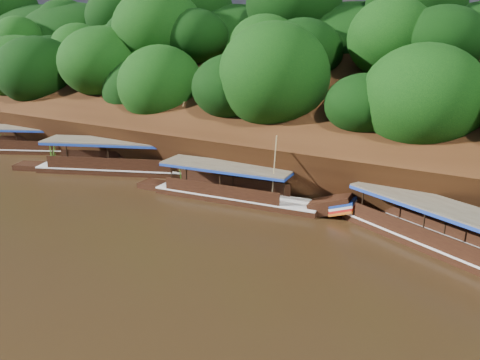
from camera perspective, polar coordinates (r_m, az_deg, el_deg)
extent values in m
plane|color=black|center=(25.79, -10.26, -7.28)|extent=(160.00, 160.00, 0.00)
cube|color=black|center=(37.53, 6.05, 6.24)|extent=(120.00, 16.12, 13.64)
cube|color=black|center=(47.26, 11.30, 3.92)|extent=(120.00, 24.00, 12.00)
ellipsoid|color=#0E3508|center=(61.16, -27.19, 8.39)|extent=(16.00, 8.00, 6.00)
ellipsoid|color=#0E3508|center=(60.51, -18.25, 14.87)|extent=(20.00, 10.00, 8.00)
ellipsoid|color=#0E3508|center=(39.66, -2.45, 6.90)|extent=(18.00, 8.00, 6.40)
ellipsoid|color=#0E3508|center=(43.29, 10.54, 15.09)|extent=(24.00, 11.00, 8.40)
cube|color=black|center=(26.35, 23.74, -8.00)|extent=(12.16, 7.00, 0.87)
cube|color=silver|center=(26.18, 23.85, -7.18)|extent=(12.19, 7.06, 0.10)
cube|color=brown|center=(25.88, 22.93, -2.77)|extent=(9.84, 6.20, 0.12)
cube|color=navy|center=(25.92, 22.90, -3.01)|extent=(9.84, 6.20, 0.17)
cube|color=black|center=(31.40, -0.46, -2.48)|extent=(11.65, 3.49, 0.86)
cube|color=silver|center=(31.26, -0.46, -1.77)|extent=(11.66, 3.56, 0.10)
cube|color=black|center=(29.15, 11.09, -2.99)|extent=(2.89, 1.90, 1.62)
cube|color=navy|center=(28.90, 12.50, -2.65)|extent=(1.60, 1.80, 0.59)
cube|color=red|center=(29.01, 12.46, -3.26)|extent=(1.60, 1.80, 0.59)
cube|color=brown|center=(31.00, -1.67, 1.73)|extent=(9.22, 3.50, 0.11)
cube|color=navy|center=(31.04, -1.66, 1.52)|extent=(9.22, 3.50, 0.17)
cylinder|color=tan|center=(29.01, 4.17, 1.32)|extent=(0.60, 0.58, 4.40)
cube|color=black|center=(38.85, -13.77, 0.90)|extent=(13.91, 7.86, 0.97)
cube|color=silver|center=(38.73, -13.81, 1.55)|extent=(13.94, 7.92, 0.11)
cube|color=black|center=(36.45, -2.14, 1.55)|extent=(3.76, 2.96, 1.90)
cube|color=navy|center=(36.22, -0.77, 1.99)|extent=(2.33, 2.38, 0.71)
cube|color=red|center=(36.31, -0.77, 1.43)|extent=(2.33, 2.38, 0.71)
cube|color=brown|center=(38.57, -15.26, 4.63)|extent=(11.24, 6.95, 0.13)
cube|color=navy|center=(38.60, -15.25, 4.45)|extent=(11.24, 6.95, 0.19)
cylinder|color=tan|center=(36.50, -7.95, 5.37)|extent=(0.61, 2.05, 5.08)
cube|color=black|center=(48.65, -24.10, 3.12)|extent=(11.11, 7.04, 0.88)
cube|color=silver|center=(48.56, -24.16, 3.60)|extent=(11.14, 7.10, 0.10)
cube|color=black|center=(45.73, -17.18, 3.93)|extent=(3.14, 2.66, 1.63)
cube|color=navy|center=(45.41, -16.38, 4.29)|extent=(2.01, 2.13, 0.59)
cube|color=red|center=(45.48, -16.34, 3.88)|extent=(2.01, 2.13, 0.59)
cube|color=brown|center=(48.55, -25.17, 5.82)|extent=(9.05, 6.22, 0.12)
cube|color=navy|center=(48.57, -25.15, 5.69)|extent=(9.05, 6.22, 0.18)
cone|color=#316C1B|center=(53.01, -26.87, 4.75)|extent=(1.50, 1.50, 1.68)
cone|color=#316C1B|center=(46.64, -21.73, 3.79)|extent=(1.50, 1.50, 1.49)
cone|color=#316C1B|center=(40.87, -14.89, 2.91)|extent=(1.50, 1.50, 1.80)
cone|color=#316C1B|center=(35.82, -6.35, 1.13)|extent=(1.50, 1.50, 1.45)
cone|color=#316C1B|center=(32.51, 0.44, -0.28)|extent=(1.50, 1.50, 1.62)
cone|color=#316C1B|center=(30.11, 13.56, -2.00)|extent=(1.50, 1.50, 1.83)
cone|color=#316C1B|center=(28.65, 23.63, -4.40)|extent=(1.50, 1.50, 1.46)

